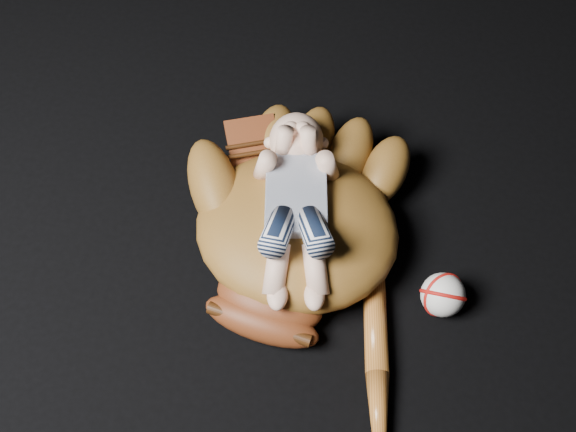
% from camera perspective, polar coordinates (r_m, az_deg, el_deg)
% --- Properties ---
extents(baseball_glove, '(0.57, 0.62, 0.17)m').
position_cam_1_polar(baseball_glove, '(1.32, 0.72, -0.54)').
color(baseball_glove, brown).
rests_on(baseball_glove, ground).
extents(newborn_baby, '(0.23, 0.41, 0.16)m').
position_cam_1_polar(newborn_baby, '(1.27, 0.65, 0.67)').
color(newborn_baby, beige).
rests_on(newborn_baby, baseball_glove).
extents(baseball_bat, '(0.09, 0.44, 0.04)m').
position_cam_1_polar(baseball_bat, '(1.25, 7.11, -13.33)').
color(baseball_bat, '#A75D20').
rests_on(baseball_bat, ground).
extents(baseball, '(0.10, 0.10, 0.08)m').
position_cam_1_polar(baseball, '(1.32, 12.14, -6.11)').
color(baseball, white).
rests_on(baseball, ground).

